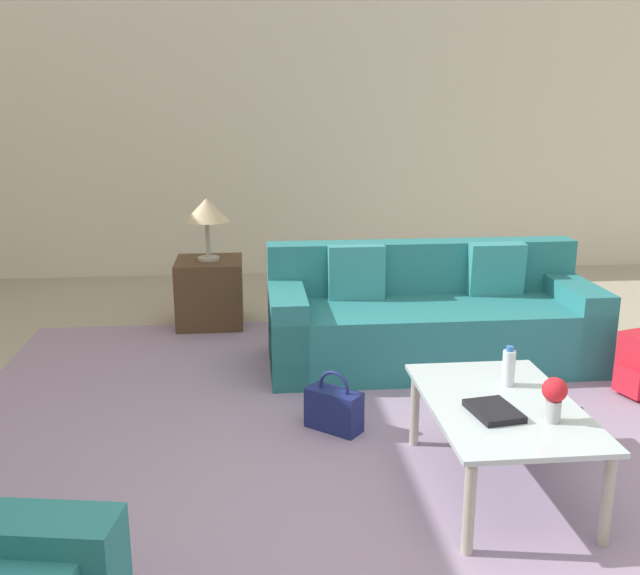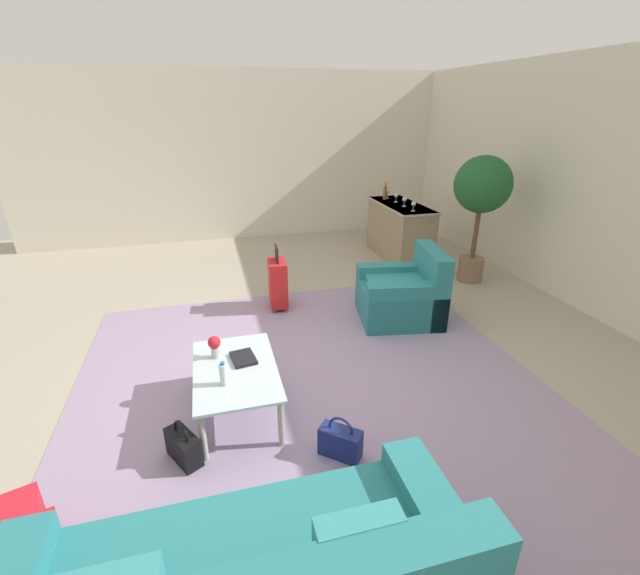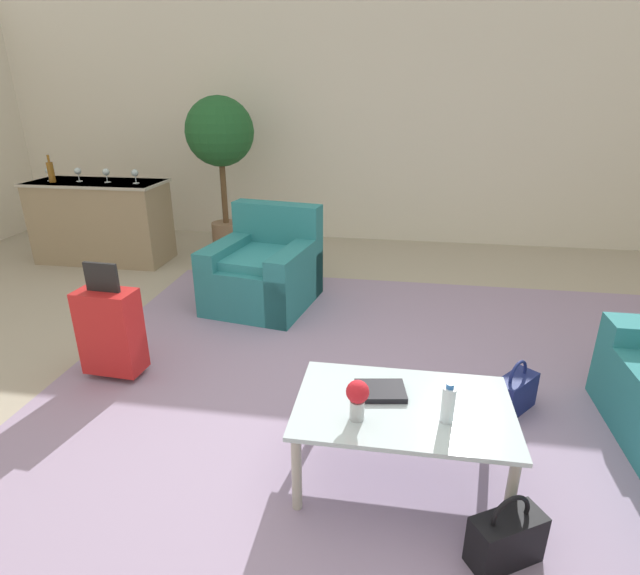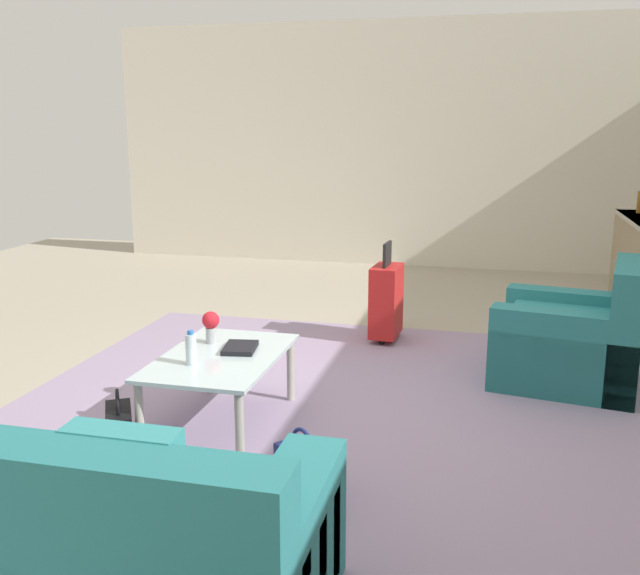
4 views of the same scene
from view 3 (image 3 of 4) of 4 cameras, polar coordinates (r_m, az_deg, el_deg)
ground_plane at (r=3.26m, az=1.80°, el=-14.10°), size 12.00×12.00×0.00m
wall_back at (r=6.70m, az=6.67°, el=18.51°), size 10.24×0.12×3.10m
area_rug at (r=3.42m, az=12.53°, el=-12.72°), size 5.20×4.40×0.01m
armchair at (r=4.74m, az=-6.22°, el=1.77°), size 1.02×1.09×0.90m
coffee_table at (r=2.61m, az=9.45°, el=-14.06°), size 1.07×0.69×0.45m
water_bottle at (r=2.46m, az=14.44°, el=-12.77°), size 0.06×0.06×0.20m
coffee_table_book at (r=2.64m, az=6.90°, el=-11.65°), size 0.28×0.23×0.03m
flower_vase at (r=2.39m, az=4.30°, el=-12.33°), size 0.11×0.11×0.21m
bar_console at (r=6.40m, az=-23.68°, el=7.03°), size 1.54×0.65×0.94m
wine_glass_leftmost at (r=6.57m, az=-28.57°, el=11.59°), size 0.08×0.08×0.15m
wine_glass_left_of_centre at (r=6.38m, az=-25.94°, el=11.81°), size 0.08×0.08×0.15m
wine_glass_right_of_centre at (r=6.18m, az=-23.26°, el=11.97°), size 0.08×0.08×0.15m
wine_glass_rightmost at (r=6.00m, az=-20.40°, el=12.11°), size 0.08×0.08×0.15m
wine_bottle_amber at (r=6.45m, az=-28.40°, el=11.57°), size 0.07×0.07×0.30m
suitcase_red at (r=3.75m, az=-22.81°, el=-4.53°), size 0.41×0.24×0.85m
handbag_navy at (r=3.44m, az=21.37°, el=-11.14°), size 0.31×0.33×0.36m
handbag_black at (r=2.50m, az=20.50°, el=-25.25°), size 0.35×0.28×0.36m
potted_ficus at (r=6.22m, az=-11.33°, el=16.05°), size 0.80×0.80×1.85m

